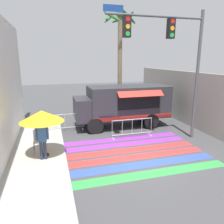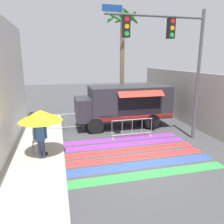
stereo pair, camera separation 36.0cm
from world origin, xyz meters
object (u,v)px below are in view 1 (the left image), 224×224
object	(u,v)px
barricade_side	(65,122)
barricade_front	(132,128)
patio_umbrella	(42,116)
folding_chair	(38,139)
food_truck	(121,103)
vendor_person	(42,138)
traffic_signal_pole	(171,48)
palm_tree	(120,44)

from	to	relation	value
barricade_side	barricade_front	bearing A→B (deg)	-31.47
patio_umbrella	folding_chair	world-z (taller)	patio_umbrella
barricade_front	barricade_side	world-z (taller)	same
food_truck	vendor_person	xyz separation A→B (m)	(-4.68, -3.91, -0.42)
vendor_person	barricade_side	size ratio (longest dim) A/B	0.75
food_truck	traffic_signal_pole	bearing A→B (deg)	-63.79
traffic_signal_pole	folding_chair	world-z (taller)	traffic_signal_pole
food_truck	folding_chair	size ratio (longest dim) A/B	5.93
patio_umbrella	palm_tree	size ratio (longest dim) A/B	0.26
palm_tree	folding_chair	bearing A→B (deg)	-132.30
food_truck	traffic_signal_pole	xyz separation A→B (m)	(1.49, -3.03, 3.18)
traffic_signal_pole	palm_tree	world-z (taller)	palm_tree
traffic_signal_pole	barricade_side	size ratio (longest dim) A/B	2.94
food_truck	barricade_side	xyz separation A→B (m)	(-3.52, 0.05, -1.00)
palm_tree	vendor_person	bearing A→B (deg)	-127.70
traffic_signal_pole	barricade_front	distance (m)	4.56
traffic_signal_pole	barricade_front	bearing A→B (deg)	148.14
vendor_person	patio_umbrella	bearing A→B (deg)	97.62
traffic_signal_pole	vendor_person	distance (m)	7.20
barricade_side	palm_tree	world-z (taller)	palm_tree
patio_umbrella	barricade_side	bearing A→B (deg)	72.58
folding_chair	barricade_side	xyz separation A→B (m)	(1.37, 3.09, -0.24)
patio_umbrella	palm_tree	world-z (taller)	palm_tree
barricade_side	palm_tree	size ratio (longest dim) A/B	0.29
vendor_person	food_truck	bearing A→B (deg)	52.87
food_truck	barricade_side	bearing A→B (deg)	179.14
patio_umbrella	vendor_person	xyz separation A→B (m)	(-0.03, -0.35, -0.81)
folding_chair	food_truck	bearing A→B (deg)	35.54
barricade_side	folding_chair	bearing A→B (deg)	-113.97
food_truck	traffic_signal_pole	world-z (taller)	traffic_signal_pole
traffic_signal_pole	palm_tree	bearing A→B (deg)	94.96
palm_tree	barricade_side	bearing A→B (deg)	-143.36
folding_chair	patio_umbrella	bearing A→B (deg)	-61.41
vendor_person	barricade_front	world-z (taller)	vendor_person
palm_tree	barricade_front	bearing A→B (deg)	-100.35
folding_chair	barricade_side	world-z (taller)	folding_chair
patio_umbrella	barricade_front	world-z (taller)	patio_umbrella
folding_chair	barricade_side	bearing A→B (deg)	69.73
food_truck	patio_umbrella	size ratio (longest dim) A/B	2.94
vendor_person	barricade_front	distance (m)	5.01
food_truck	barricade_front	distance (m)	2.29
traffic_signal_pole	barricade_front	world-z (taller)	traffic_signal_pole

